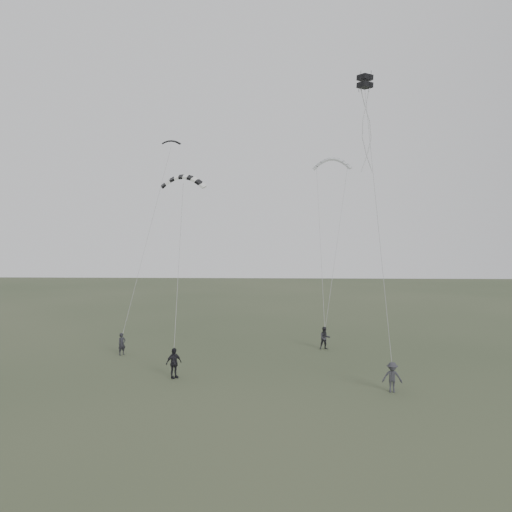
{
  "coord_description": "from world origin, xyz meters",
  "views": [
    {
      "loc": [
        2.64,
        -28.28,
        7.82
      ],
      "look_at": [
        1.3,
        4.99,
        6.66
      ],
      "focal_mm": 35.0,
      "sensor_mm": 36.0,
      "label": 1
    }
  ],
  "objects_px": {
    "flyer_right": "(325,338)",
    "kite_dark_small": "(171,141)",
    "kite_box": "(365,81)",
    "kite_pale_large": "(332,159)",
    "flyer_center": "(174,363)",
    "flyer_left": "(122,344)",
    "kite_striped": "(183,177)",
    "flyer_far": "(392,377)"
  },
  "relations": [
    {
      "from": "flyer_far",
      "to": "kite_pale_large",
      "type": "relative_size",
      "value": 0.45
    },
    {
      "from": "flyer_right",
      "to": "flyer_center",
      "type": "distance_m",
      "value": 11.96
    },
    {
      "from": "flyer_far",
      "to": "kite_pale_large",
      "type": "xyz_separation_m",
      "value": [
        -0.95,
        19.53,
        14.14
      ]
    },
    {
      "from": "flyer_left",
      "to": "kite_striped",
      "type": "height_order",
      "value": "kite_striped"
    },
    {
      "from": "flyer_right",
      "to": "kite_dark_small",
      "type": "bearing_deg",
      "value": 152.09
    },
    {
      "from": "flyer_center",
      "to": "kite_striped",
      "type": "height_order",
      "value": "kite_striped"
    },
    {
      "from": "flyer_right",
      "to": "kite_box",
      "type": "bearing_deg",
      "value": -80.83
    },
    {
      "from": "flyer_center",
      "to": "kite_box",
      "type": "xyz_separation_m",
      "value": [
        10.89,
        2.16,
        16.15
      ]
    },
    {
      "from": "flyer_center",
      "to": "kite_striped",
      "type": "bearing_deg",
      "value": 47.8
    },
    {
      "from": "flyer_right",
      "to": "flyer_center",
      "type": "relative_size",
      "value": 0.93
    },
    {
      "from": "flyer_left",
      "to": "flyer_center",
      "type": "xyz_separation_m",
      "value": [
        4.63,
        -5.38,
        0.11
      ]
    },
    {
      "from": "flyer_far",
      "to": "kite_striped",
      "type": "height_order",
      "value": "kite_striped"
    },
    {
      "from": "flyer_left",
      "to": "kite_striped",
      "type": "xyz_separation_m",
      "value": [
        4.47,
        -1.44,
        10.99
      ]
    },
    {
      "from": "flyer_left",
      "to": "kite_pale_large",
      "type": "xyz_separation_m",
      "value": [
        15.32,
        12.04,
        14.17
      ]
    },
    {
      "from": "kite_striped",
      "to": "kite_box",
      "type": "height_order",
      "value": "kite_box"
    },
    {
      "from": "kite_striped",
      "to": "kite_dark_small",
      "type": "bearing_deg",
      "value": 105.72
    },
    {
      "from": "kite_dark_small",
      "to": "kite_striped",
      "type": "bearing_deg",
      "value": -79.03
    },
    {
      "from": "kite_pale_large",
      "to": "kite_striped",
      "type": "relative_size",
      "value": 1.23
    },
    {
      "from": "flyer_far",
      "to": "kite_dark_small",
      "type": "height_order",
      "value": "kite_dark_small"
    },
    {
      "from": "kite_striped",
      "to": "kite_box",
      "type": "distance_m",
      "value": 12.36
    },
    {
      "from": "flyer_right",
      "to": "flyer_center",
      "type": "height_order",
      "value": "flyer_center"
    },
    {
      "from": "kite_box",
      "to": "kite_dark_small",
      "type": "bearing_deg",
      "value": 109.83
    },
    {
      "from": "flyer_right",
      "to": "kite_pale_large",
      "type": "bearing_deg",
      "value": 73.08
    },
    {
      "from": "flyer_right",
      "to": "kite_pale_large",
      "type": "distance_m",
      "value": 17.22
    },
    {
      "from": "flyer_right",
      "to": "kite_dark_small",
      "type": "relative_size",
      "value": 1.09
    },
    {
      "from": "flyer_center",
      "to": "kite_box",
      "type": "relative_size",
      "value": 2.31
    },
    {
      "from": "flyer_right",
      "to": "flyer_far",
      "type": "distance_m",
      "value": 10.08
    },
    {
      "from": "kite_pale_large",
      "to": "flyer_left",
      "type": "bearing_deg",
      "value": -130.39
    },
    {
      "from": "kite_pale_large",
      "to": "kite_box",
      "type": "xyz_separation_m",
      "value": [
        0.2,
        -15.26,
        2.08
      ]
    },
    {
      "from": "flyer_left",
      "to": "kite_dark_small",
      "type": "xyz_separation_m",
      "value": [
        2.04,
        6.53,
        14.8
      ]
    },
    {
      "from": "flyer_far",
      "to": "flyer_center",
      "type": "bearing_deg",
      "value": 178.88
    },
    {
      "from": "kite_dark_small",
      "to": "flyer_right",
      "type": "bearing_deg",
      "value": -25.81
    },
    {
      "from": "flyer_left",
      "to": "flyer_far",
      "type": "bearing_deg",
      "value": -72.37
    },
    {
      "from": "kite_pale_large",
      "to": "kite_box",
      "type": "distance_m",
      "value": 15.4
    },
    {
      "from": "flyer_right",
      "to": "flyer_left",
      "type": "bearing_deg",
      "value": -178.65
    },
    {
      "from": "flyer_left",
      "to": "kite_striped",
      "type": "distance_m",
      "value": 11.95
    },
    {
      "from": "kite_box",
      "to": "flyer_right",
      "type": "bearing_deg",
      "value": 72.99
    },
    {
      "from": "flyer_left",
      "to": "kite_box",
      "type": "height_order",
      "value": "kite_box"
    },
    {
      "from": "flyer_far",
      "to": "kite_pale_large",
      "type": "bearing_deg",
      "value": 101.9
    },
    {
      "from": "flyer_far",
      "to": "kite_box",
      "type": "distance_m",
      "value": 16.79
    },
    {
      "from": "flyer_right",
      "to": "kite_striped",
      "type": "height_order",
      "value": "kite_striped"
    },
    {
      "from": "flyer_left",
      "to": "kite_pale_large",
      "type": "relative_size",
      "value": 0.43
    }
  ]
}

